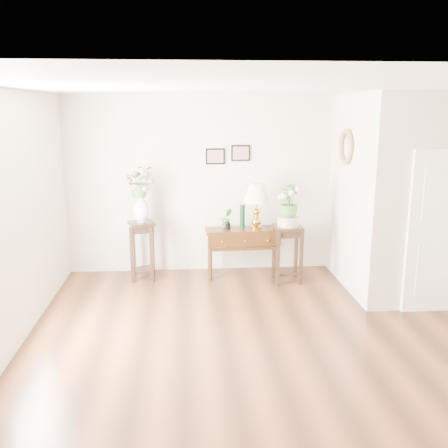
{
  "coord_description": "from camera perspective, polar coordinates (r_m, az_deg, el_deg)",
  "views": [
    {
      "loc": [
        -1.15,
        -5.11,
        2.59
      ],
      "look_at": [
        -0.63,
        1.3,
        1.09
      ],
      "focal_mm": 40.0,
      "sensor_mm": 36.0,
      "label": 1
    }
  ],
  "objects": [
    {
      "name": "porcelain_vase",
      "position": [
        7.6,
        -9.49,
        1.9
      ],
      "size": [
        0.28,
        0.28,
        0.43
      ],
      "primitive_type": null,
      "rotation": [
        0.0,
        0.0,
        0.16
      ],
      "color": "white",
      "rests_on": "plant_stand_a"
    },
    {
      "name": "door",
      "position": [
        6.89,
        23.63,
        -0.91
      ],
      "size": [
        0.9,
        0.05,
        2.1
      ],
      "primitive_type": "cube",
      "color": "white",
      "rests_on": "floor"
    },
    {
      "name": "wall_front",
      "position": [
        2.88,
        19.8,
        -12.14
      ],
      "size": [
        6.0,
        0.02,
        2.8
      ],
      "primitive_type": "cube",
      "color": "beige",
      "rests_on": "ground"
    },
    {
      "name": "lily_arrangement",
      "position": [
        7.53,
        -9.61,
        4.99
      ],
      "size": [
        0.5,
        0.45,
        0.48
      ],
      "primitive_type": "imported",
      "rotation": [
        0.0,
        0.0,
        0.2
      ],
      "color": "#407730",
      "rests_on": "porcelain_vase"
    },
    {
      "name": "ceiling",
      "position": [
        5.24,
        8.32,
        15.29
      ],
      "size": [
        6.0,
        5.5,
        0.02
      ],
      "primitive_type": "cube",
      "color": "white",
      "rests_on": "ground"
    },
    {
      "name": "ceramic_bowl",
      "position": [
        7.5,
        7.35,
        0.37
      ],
      "size": [
        0.41,
        0.41,
        0.14
      ],
      "primitive_type": "cylinder",
      "rotation": [
        0.0,
        0.0,
        -0.34
      ],
      "color": "#B3AB99",
      "rests_on": "plant_stand_b"
    },
    {
      "name": "art_print_right",
      "position": [
        7.92,
        1.92,
        8.11
      ],
      "size": [
        0.3,
        0.02,
        0.25
      ],
      "primitive_type": "cube",
      "color": "black",
      "rests_on": "wall_back"
    },
    {
      "name": "plant_stand_a",
      "position": [
        7.76,
        -9.3,
        -3.03
      ],
      "size": [
        0.45,
        0.45,
        0.91
      ],
      "primitive_type": "cube",
      "rotation": [
        0.0,
        0.0,
        0.33
      ],
      "color": "black",
      "rests_on": "floor"
    },
    {
      "name": "wall_ornament",
      "position": [
        7.39,
        13.72,
        8.56
      ],
      "size": [
        0.07,
        0.51,
        0.51
      ],
      "primitive_type": "torus",
      "rotation": [
        0.0,
        1.57,
        0.0
      ],
      "color": "#B08747",
      "rests_on": "partition"
    },
    {
      "name": "narcissus",
      "position": [
        7.44,
        7.42,
        2.56
      ],
      "size": [
        0.36,
        0.36,
        0.5
      ],
      "primitive_type": "imported",
      "rotation": [
        0.0,
        0.0,
        -0.34
      ],
      "color": "#407730",
      "rests_on": "ceramic_bowl"
    },
    {
      "name": "floor",
      "position": [
        5.84,
        7.4,
        -13.33
      ],
      "size": [
        6.0,
        5.5,
        0.02
      ],
      "primitive_type": "cube",
      "color": "brown",
      "rests_on": "ground"
    },
    {
      "name": "wall_left",
      "position": [
        5.56,
        -23.97,
        -0.39
      ],
      "size": [
        0.02,
        5.5,
        2.8
      ],
      "primitive_type": "cube",
      "color": "beige",
      "rests_on": "ground"
    },
    {
      "name": "wall_back",
      "position": [
        8.03,
        3.65,
        4.57
      ],
      "size": [
        6.0,
        0.02,
        2.8
      ],
      "primitive_type": "cube",
      "color": "beige",
      "rests_on": "ground"
    },
    {
      "name": "art_print_left",
      "position": [
        7.89,
        -1.0,
        7.73
      ],
      "size": [
        0.3,
        0.02,
        0.25
      ],
      "primitive_type": "cube",
      "color": "black",
      "rests_on": "wall_back"
    },
    {
      "name": "partition",
      "position": [
        7.7,
        20.42,
        3.4
      ],
      "size": [
        1.8,
        1.95,
        2.8
      ],
      "primitive_type": "cube",
      "color": "beige",
      "rests_on": "floor"
    },
    {
      "name": "green_vase",
      "position": [
        7.65,
        2.11,
        0.72
      ],
      "size": [
        0.09,
        0.09,
        0.38
      ],
      "primitive_type": "cylinder",
      "rotation": [
        0.0,
        0.0,
        -0.17
      ],
      "color": "black",
      "rests_on": "console_table"
    },
    {
      "name": "plant_stand_b",
      "position": [
        7.63,
        7.24,
        -3.4
      ],
      "size": [
        0.41,
        0.41,
        0.87
      ],
      "primitive_type": "cube",
      "rotation": [
        0.0,
        0.0,
        -0.01
      ],
      "color": "black",
      "rests_on": "floor"
    },
    {
      "name": "potted_plant",
      "position": [
        7.63,
        0.31,
        0.56
      ],
      "size": [
        0.2,
        0.17,
        0.31
      ],
      "primitive_type": "imported",
      "rotation": [
        0.0,
        0.0,
        0.25
      ],
      "color": "#407730",
      "rests_on": "console_table"
    },
    {
      "name": "console_table",
      "position": [
        7.79,
        2.22,
        -3.29
      ],
      "size": [
        1.18,
        0.44,
        0.78
      ],
      "primitive_type": "cube",
      "rotation": [
        0.0,
        0.0,
        0.04
      ],
      "color": "black",
      "rests_on": "floor"
    },
    {
      "name": "table_lamp",
      "position": [
        7.64,
        3.73,
        2.06
      ],
      "size": [
        0.44,
        0.44,
        0.7
      ],
      "primitive_type": "cube",
      "rotation": [
        0.0,
        0.0,
        -0.09
      ],
      "color": "gold",
      "rests_on": "console_table"
    }
  ]
}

